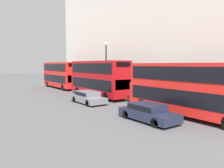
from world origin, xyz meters
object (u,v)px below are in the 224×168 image
car_dark_sedan (148,112)px  car_hatchback (88,97)px  bus_third_in_queue (61,74)px  bus_leading (188,87)px  bus_second_in_queue (98,77)px

car_dark_sedan → car_hatchback: car_hatchback is taller
bus_third_in_queue → car_hatchback: size_ratio=2.28×
bus_third_in_queue → car_hatchback: bearing=-102.6°
bus_leading → bus_third_in_queue: size_ratio=1.05×
bus_second_in_queue → car_hatchback: (-3.40, -3.41, -1.75)m
car_hatchback → bus_second_in_queue: bearing=45.1°
bus_third_in_queue → car_dark_sedan: 24.19m
bus_leading → car_hatchback: 10.20m
bus_leading → bus_third_in_queue: 24.74m
bus_leading → bus_third_in_queue: bus_third_in_queue is taller
bus_second_in_queue → bus_third_in_queue: bus_second_in_queue is taller
bus_leading → bus_second_in_queue: size_ratio=1.07×
bus_leading → car_dark_sedan: bus_leading is taller
car_dark_sedan → car_hatchback: (-0.00, 8.64, 0.01)m
car_dark_sedan → bus_third_in_queue: bearing=81.9°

